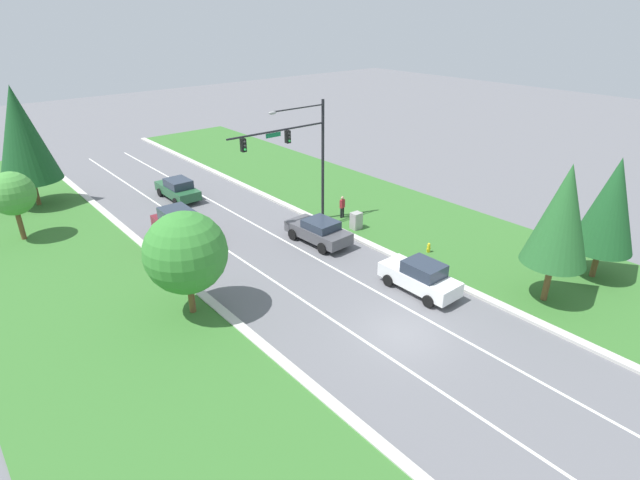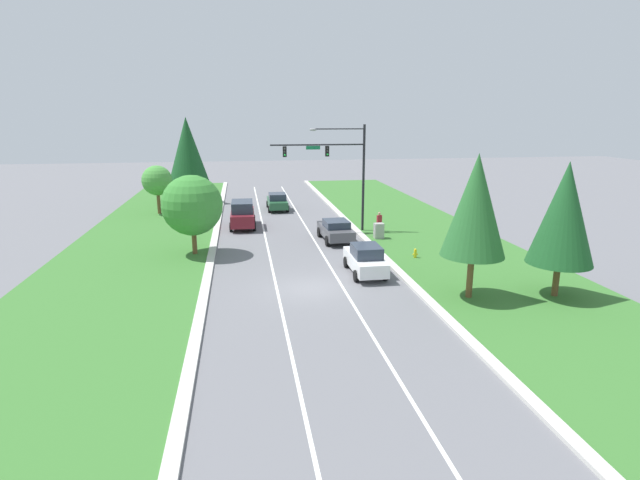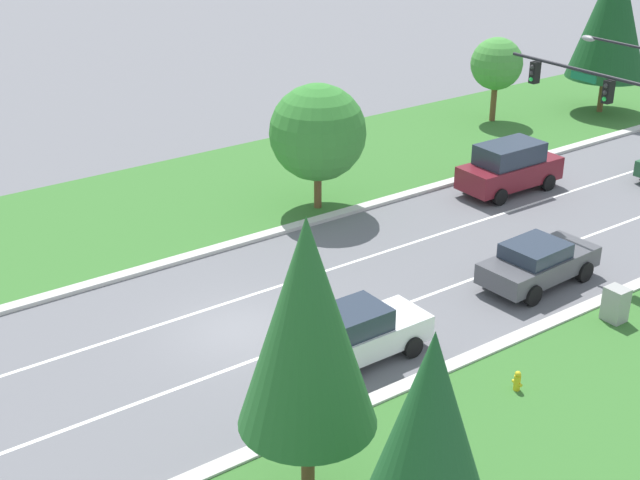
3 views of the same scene
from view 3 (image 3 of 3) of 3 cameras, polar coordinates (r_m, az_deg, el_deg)
name	(u,v)px [view 3 (image 3 of 3)]	position (r m, az deg, el deg)	size (l,w,h in m)	color
ground_plane	(238,330)	(28.90, -5.26, -5.78)	(160.00, 160.00, 0.00)	slate
curb_strip_right	(344,413)	(24.91, 1.56, -11.01)	(0.50, 90.00, 0.15)	beige
curb_strip_left	(159,265)	(33.32, -10.27, -1.60)	(0.50, 90.00, 0.15)	beige
grass_verge_left	(102,220)	(37.76, -13.80, 1.24)	(10.00, 90.00, 0.08)	#38702D
lane_stripe_inner_left	(211,308)	(30.28, -7.01, -4.35)	(0.14, 81.00, 0.01)	white
lane_stripe_inner_right	(268,354)	(27.58, -3.32, -7.33)	(0.14, 81.00, 0.01)	white
traffic_signal_mast	(627,122)	(32.24, 19.04, 7.14)	(7.46, 0.41, 8.51)	black
graphite_sedan	(538,262)	(32.19, 13.79, -1.38)	(2.28, 4.68, 1.62)	#4C4C51
burgundy_suv	(510,167)	(40.28, 12.04, 4.59)	(2.18, 4.89, 2.24)	maroon
white_sedan	(358,334)	(26.87, 2.44, -6.02)	(1.95, 4.51, 1.80)	white
utility_cabinet	(615,305)	(30.49, 18.38, -3.99)	(0.70, 0.60, 1.24)	#9E9E99
fire_hydrant	(517,382)	(26.27, 12.50, -8.86)	(0.34, 0.20, 0.70)	gold
conifer_near_right_tree	(428,457)	(16.51, 6.91, -13.63)	(3.25, 3.25, 7.02)	brown
oak_near_left_tree	(497,64)	(49.74, 11.24, 10.99)	(2.81, 2.81, 4.65)	brown
conifer_far_right_tree	(307,325)	(19.42, -0.84, -5.46)	(3.21, 3.21, 7.43)	brown
oak_far_left_tree	(318,133)	(36.73, -0.15, 6.89)	(4.02, 4.02, 5.40)	brown
conifer_mid_left_tree	(612,14)	(52.55, 18.21, 13.58)	(4.36, 4.36, 9.06)	brown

